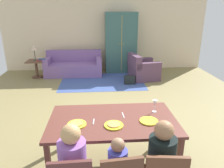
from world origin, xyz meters
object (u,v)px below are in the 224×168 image
at_px(wine_glass, 155,104).
at_px(armoire, 121,43).
at_px(plate_near_woman, 149,121).
at_px(person_woman, 160,166).
at_px(dining_table, 113,124).
at_px(plate_near_man, 77,124).
at_px(book_upper, 42,59).
at_px(armchair, 142,69).
at_px(plate_near_child, 114,125).
at_px(handbag, 129,80).
at_px(table_lamp, 34,48).
at_px(couch, 74,66).
at_px(book_lower, 40,60).
at_px(side_table, 36,67).

height_order(wine_glass, armoire, armoire).
height_order(plate_near_woman, person_woman, person_woman).
height_order(dining_table, plate_near_man, plate_near_man).
xyz_separation_m(plate_near_man, book_upper, (-1.53, 4.59, -0.15)).
distance_m(armchair, book_upper, 3.33).
relative_size(plate_near_child, armoire, 0.12).
relative_size(dining_table, plate_near_woman, 7.00).
bearing_deg(dining_table, wine_glass, 15.95).
xyz_separation_m(plate_near_man, armoire, (1.15, 5.15, 0.28)).
bearing_deg(handbag, plate_near_woman, -94.77).
relative_size(plate_near_man, table_lamp, 0.46).
distance_m(dining_table, couch, 4.84).
xyz_separation_m(armoire, book_lower, (-2.74, -0.62, -0.46)).
distance_m(plate_near_man, plate_near_child, 0.48).
bearing_deg(armoire, plate_near_man, -102.56).
xyz_separation_m(plate_near_man, handbag, (1.27, 3.68, -0.64)).
relative_size(side_table, handbag, 1.81).
xyz_separation_m(plate_near_woman, armoire, (0.19, 5.13, 0.28)).
bearing_deg(plate_near_child, handbag, 78.12).
distance_m(plate_near_woman, armoire, 5.14).
bearing_deg(plate_near_child, wine_glass, 29.76).
distance_m(plate_near_woman, table_lamp, 5.31).
relative_size(plate_near_child, couch, 0.13).
height_order(plate_near_woman, wine_glass, wine_glass).
height_order(dining_table, armoire, armoire).
bearing_deg(couch, handbag, -32.90).
relative_size(dining_table, book_lower, 7.95).
distance_m(dining_table, plate_near_man, 0.50).
bearing_deg(armoire, book_lower, -167.35).
xyz_separation_m(wine_glass, person_woman, (-0.14, -0.86, -0.38)).
xyz_separation_m(plate_near_woman, couch, (-1.48, 4.82, -0.47)).
bearing_deg(side_table, table_lamp, 135.00).
bearing_deg(armoire, wine_glass, -90.44).
height_order(couch, book_lower, couch).
relative_size(side_table, book_lower, 2.64).
distance_m(plate_near_man, armoire, 5.28).
bearing_deg(table_lamp, couch, 11.99).
height_order(person_woman, couch, person_woman).
distance_m(couch, armchair, 2.38).
xyz_separation_m(armoire, book_upper, (-2.68, -0.56, -0.43)).
distance_m(plate_near_woman, couch, 5.07).
bearing_deg(wine_glass, plate_near_woman, -117.97).
distance_m(armchair, table_lamp, 3.60).
bearing_deg(side_table, book_upper, 1.75).
distance_m(wine_glass, book_lower, 5.03).
height_order(side_table, handbag, side_table).
xyz_separation_m(person_woman, armoire, (0.18, 5.72, 0.54)).
bearing_deg(book_lower, armoire, 12.65).
bearing_deg(table_lamp, plate_near_child, -64.42).
relative_size(plate_near_child, armchair, 0.25).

